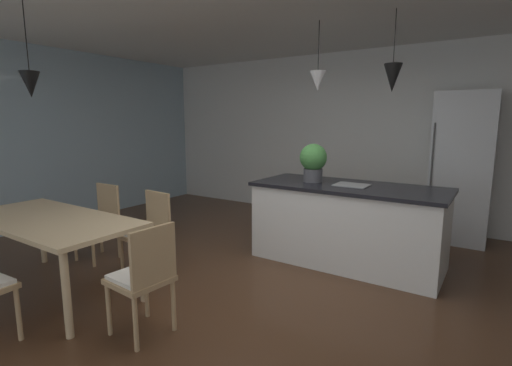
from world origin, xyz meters
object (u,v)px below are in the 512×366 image
at_px(chair_far_right, 149,231).
at_px(chair_kitchen_end, 144,276).
at_px(kitchen_island, 347,223).
at_px(refrigerator, 462,168).
at_px(potted_plant_on_island, 313,161).
at_px(dining_table, 49,225).
at_px(chair_far_left, 100,219).

distance_m(chair_far_right, chair_kitchen_end, 1.19).
bearing_deg(kitchen_island, refrigerator, 58.83).
xyz_separation_m(kitchen_island, potted_plant_on_island, (-0.44, 0.00, 0.69)).
bearing_deg(dining_table, kitchen_island, 47.99).
xyz_separation_m(chair_far_right, kitchen_island, (1.62, 1.47, -0.01)).
relative_size(chair_kitchen_end, potted_plant_on_island, 1.95).
relative_size(kitchen_island, refrigerator, 1.06).
bearing_deg(chair_kitchen_end, dining_table, 179.84).
bearing_deg(chair_far_left, kitchen_island, 30.84).
relative_size(chair_kitchen_end, kitchen_island, 0.41).
xyz_separation_m(dining_table, potted_plant_on_island, (1.61, 2.27, 0.49)).
relative_size(dining_table, kitchen_island, 0.89).
height_order(chair_kitchen_end, kitchen_island, kitchen_island).
distance_m(dining_table, kitchen_island, 3.06).
distance_m(kitchen_island, refrigerator, 1.95).
bearing_deg(chair_far_right, kitchen_island, 42.25).
distance_m(refrigerator, potted_plant_on_island, 2.14).
height_order(chair_far_right, refrigerator, refrigerator).
height_order(chair_far_right, potted_plant_on_island, potted_plant_on_island).
relative_size(chair_far_left, potted_plant_on_island, 1.95).
height_order(chair_far_right, kitchen_island, kitchen_island).
distance_m(dining_table, chair_far_left, 0.92).
distance_m(dining_table, refrigerator, 4.92).
distance_m(chair_far_left, refrigerator, 4.64).
height_order(kitchen_island, refrigerator, refrigerator).
bearing_deg(kitchen_island, chair_far_left, -149.16).
distance_m(chair_kitchen_end, kitchen_island, 2.39).
relative_size(kitchen_island, potted_plant_on_island, 4.71).
xyz_separation_m(chair_far_left, refrigerator, (3.44, 3.08, 0.52)).
height_order(dining_table, refrigerator, refrigerator).
distance_m(dining_table, potted_plant_on_island, 2.83).
bearing_deg(dining_table, potted_plant_on_island, 54.73).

